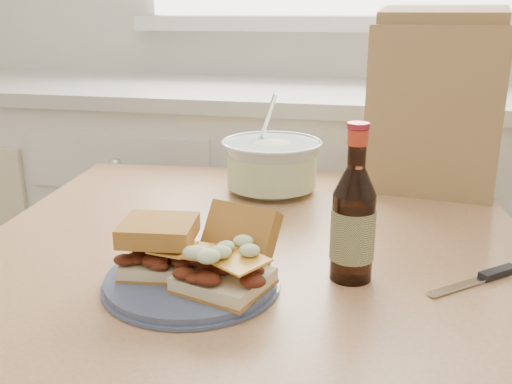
% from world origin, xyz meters
% --- Properties ---
extents(cabinet_run, '(2.50, 0.64, 0.94)m').
position_xyz_m(cabinet_run, '(-0.00, 1.70, 0.47)').
color(cabinet_run, silver).
rests_on(cabinet_run, ground).
extents(dining_table, '(1.03, 1.03, 0.79)m').
position_xyz_m(dining_table, '(0.03, 0.83, 0.67)').
color(dining_table, tan).
rests_on(dining_table, ground).
extents(plate, '(0.25, 0.25, 0.02)m').
position_xyz_m(plate, '(-0.02, 0.66, 0.79)').
color(plate, '#434E6C').
rests_on(plate, dining_table).
extents(sandwich_left, '(0.11, 0.11, 0.08)m').
position_xyz_m(sandwich_left, '(-0.07, 0.66, 0.84)').
color(sandwich_left, beige).
rests_on(sandwich_left, plate).
extents(sandwich_right, '(0.14, 0.19, 0.10)m').
position_xyz_m(sandwich_right, '(0.04, 0.65, 0.83)').
color(sandwich_right, beige).
rests_on(sandwich_right, plate).
extents(coleslaw_bowl, '(0.22, 0.22, 0.22)m').
position_xyz_m(coleslaw_bowl, '(0.00, 1.12, 0.84)').
color(coleslaw_bowl, '#B2BFBC').
rests_on(coleslaw_bowl, dining_table).
extents(beer_bottle, '(0.06, 0.06, 0.23)m').
position_xyz_m(beer_bottle, '(0.20, 0.73, 0.87)').
color(beer_bottle, black).
rests_on(beer_bottle, dining_table).
extents(knife, '(0.14, 0.12, 0.01)m').
position_xyz_m(knife, '(0.40, 0.77, 0.79)').
color(knife, silver).
rests_on(knife, dining_table).
extents(paper_bag, '(0.29, 0.21, 0.35)m').
position_xyz_m(paper_bag, '(0.34, 1.23, 0.96)').
color(paper_bag, '#A88351').
rests_on(paper_bag, dining_table).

